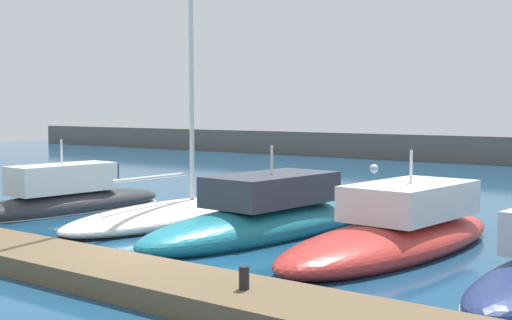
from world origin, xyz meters
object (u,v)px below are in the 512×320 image
at_px(motorboat_charcoal_nearest, 69,198).
at_px(dock_bollard, 244,278).
at_px(motorboat_red_fourth, 398,232).
at_px(mooring_buoy_white, 374,169).
at_px(sailboat_ivory_second, 172,212).
at_px(motorboat_teal_third, 268,218).

relative_size(motorboat_charcoal_nearest, dock_bollard, 19.43).
distance_m(motorboat_red_fourth, dock_bollard, 7.13).
relative_size(motorboat_charcoal_nearest, motorboat_red_fourth, 0.87).
bearing_deg(mooring_buoy_white, dock_bollard, -66.43).
bearing_deg(motorboat_red_fourth, sailboat_ivory_second, 94.53).
relative_size(motorboat_charcoal_nearest, sailboat_ivory_second, 0.47).
relative_size(motorboat_red_fourth, mooring_buoy_white, 17.33).
distance_m(sailboat_ivory_second, motorboat_red_fourth, 8.46).
relative_size(motorboat_charcoal_nearest, mooring_buoy_white, 15.09).
bearing_deg(motorboat_teal_third, sailboat_ivory_second, 93.75).
xyz_separation_m(motorboat_charcoal_nearest, motorboat_teal_third, (8.84, 0.74, 0.02)).
distance_m(motorboat_red_fourth, mooring_buoy_white, 26.45).
bearing_deg(dock_bollard, motorboat_charcoal_nearest, 154.88).
bearing_deg(motorboat_teal_third, motorboat_charcoal_nearest, 98.41).
bearing_deg(dock_bollard, motorboat_teal_third, 123.24).
relative_size(sailboat_ivory_second, motorboat_teal_third, 1.76).
height_order(motorboat_teal_third, motorboat_red_fourth, motorboat_teal_third).
bearing_deg(motorboat_red_fourth, motorboat_charcoal_nearest, 97.50).
height_order(sailboat_ivory_second, mooring_buoy_white, sailboat_ivory_second).
height_order(mooring_buoy_white, dock_bollard, dock_bollard).
relative_size(sailboat_ivory_second, dock_bollard, 41.68).
xyz_separation_m(sailboat_ivory_second, motorboat_red_fourth, (8.46, 0.08, 0.21)).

